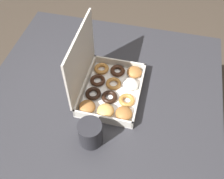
{
  "coord_description": "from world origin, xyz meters",
  "views": [
    {
      "loc": [
        -0.67,
        -0.2,
        1.65
      ],
      "look_at": [
        0.01,
        -0.04,
        0.77
      ],
      "focal_mm": 42.0,
      "sensor_mm": 36.0,
      "label": 1
    }
  ],
  "objects": [
    {
      "name": "ground_plane",
      "position": [
        0.0,
        0.0,
        0.0
      ],
      "size": [
        8.0,
        8.0,
        0.0
      ],
      "primitive_type": "plane",
      "color": "#42382D"
    },
    {
      "name": "dining_table",
      "position": [
        0.0,
        0.0,
        0.65
      ],
      "size": [
        0.95,
        1.01,
        0.75
      ],
      "color": "#2D2D33",
      "rests_on": "ground_plane"
    },
    {
      "name": "donut_box",
      "position": [
        0.0,
        -0.02,
        0.8
      ],
      "size": [
        0.32,
        0.25,
        0.3
      ],
      "color": "white",
      "rests_on": "dining_table"
    },
    {
      "name": "coffee_mug",
      "position": [
        -0.23,
        -0.02,
        0.8
      ],
      "size": [
        0.09,
        0.09,
        0.1
      ],
      "color": "#232328",
      "rests_on": "dining_table"
    }
  ]
}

